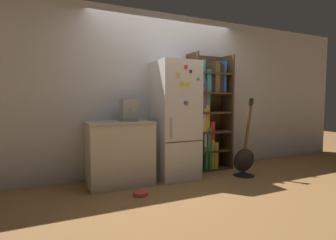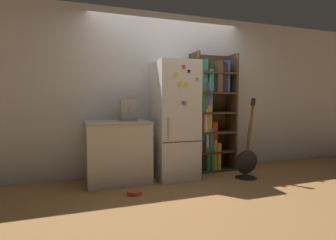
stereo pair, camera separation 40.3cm
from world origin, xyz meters
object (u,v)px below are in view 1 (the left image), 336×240
at_px(espresso_machine, 129,110).
at_px(guitar, 244,165).
at_px(refrigerator, 174,120).
at_px(bookshelf, 206,115).
at_px(pet_bowl, 140,193).

xyz_separation_m(espresso_machine, guitar, (1.73, -0.49, -0.87)).
bearing_deg(refrigerator, bookshelf, 14.32).
xyz_separation_m(refrigerator, guitar, (1.02, -0.42, -0.71)).
relative_size(espresso_machine, pet_bowl, 1.63).
relative_size(bookshelf, pet_bowl, 10.18).
height_order(refrigerator, bookshelf, bookshelf).
relative_size(guitar, pet_bowl, 6.34).
bearing_deg(guitar, pet_bowl, -175.44).
distance_m(bookshelf, espresso_machine, 1.39).
height_order(refrigerator, guitar, refrigerator).
bearing_deg(guitar, bookshelf, 119.86).
bearing_deg(pet_bowl, refrigerator, 36.92).
distance_m(bookshelf, pet_bowl, 1.85).
xyz_separation_m(refrigerator, pet_bowl, (-0.75, -0.56, -0.86)).
bearing_deg(guitar, refrigerator, 157.61).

